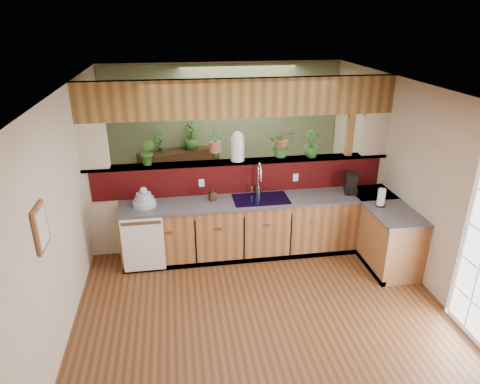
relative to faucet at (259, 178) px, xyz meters
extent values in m
cube|color=#57321A|center=(-0.24, -1.13, -1.18)|extent=(4.60, 7.00, 0.01)
cube|color=brown|center=(-0.24, -1.13, 1.42)|extent=(4.60, 7.00, 0.01)
cube|color=beige|center=(-0.24, 2.37, 0.12)|extent=(4.60, 0.02, 2.60)
cube|color=beige|center=(-2.54, -1.13, 0.12)|extent=(0.02, 7.00, 2.60)
cube|color=beige|center=(2.06, -1.13, 0.12)|extent=(0.02, 7.00, 2.60)
cube|color=beige|center=(-0.24, 0.22, -0.51)|extent=(4.60, 0.15, 1.35)
cube|color=#380708|center=(-0.24, 0.14, -0.06)|extent=(4.40, 0.02, 0.45)
cube|color=brown|center=(-0.24, 0.22, 0.19)|extent=(4.60, 0.21, 0.04)
cube|color=brown|center=(-0.24, 0.22, 1.14)|extent=(4.60, 0.15, 0.55)
cube|color=beige|center=(-2.34, 0.22, 0.52)|extent=(0.40, 0.15, 0.70)
cube|color=beige|center=(1.86, 0.22, 0.52)|extent=(0.40, 0.15, 0.70)
cube|color=brown|center=(1.46, 0.22, 0.12)|extent=(0.10, 0.10, 2.60)
cube|color=brown|center=(-0.24, 0.22, 0.19)|extent=(4.60, 0.21, 0.04)
cube|color=brown|center=(-0.24, 0.22, 1.14)|extent=(4.60, 0.15, 0.55)
cube|color=#5E704C|center=(-0.24, 2.35, 0.12)|extent=(4.55, 0.02, 2.55)
cube|color=brown|center=(0.01, -0.15, -0.75)|extent=(4.10, 0.60, 0.86)
cube|color=#45454A|center=(0.01, -0.15, -0.30)|extent=(4.14, 0.64, 0.04)
cube|color=brown|center=(1.76, -0.59, -0.75)|extent=(0.60, 1.48, 0.86)
cube|color=#45454A|center=(1.76, -0.59, -0.30)|extent=(0.64, 1.52, 0.04)
cube|color=brown|center=(1.76, -0.15, -0.75)|extent=(0.60, 0.60, 0.86)
cube|color=#45454A|center=(1.76, -0.15, -0.30)|extent=(0.64, 0.64, 0.04)
cube|color=black|center=(0.01, -0.42, -1.14)|extent=(4.10, 0.06, 0.08)
cube|color=black|center=(1.49, -0.59, -1.14)|extent=(0.06, 1.48, 0.08)
cube|color=white|center=(-1.72, -0.46, -0.73)|extent=(0.58, 0.02, 0.82)
cube|color=#B7B7B2|center=(-1.72, -0.48, -0.38)|extent=(0.54, 0.01, 0.05)
cube|color=black|center=(0.01, -0.15, -0.30)|extent=(0.82, 0.50, 0.03)
cube|color=black|center=(-0.18, -0.15, -0.38)|extent=(0.34, 0.40, 0.16)
cube|color=black|center=(0.20, -0.15, -0.38)|extent=(0.34, 0.40, 0.16)
cube|color=brown|center=(-2.52, -1.93, 0.37)|extent=(0.03, 0.35, 0.45)
cube|color=silver|center=(-2.50, -1.93, 0.37)|extent=(0.01, 0.27, 0.37)
cylinder|color=#B7B7B2|center=(0.00, 0.05, -0.23)|extent=(0.08, 0.08, 0.11)
cylinder|color=#B7B7B2|center=(0.00, 0.05, -0.03)|extent=(0.03, 0.03, 0.31)
torus|color=#B7B7B2|center=(0.00, -0.03, 0.13)|extent=(0.22, 0.11, 0.23)
cylinder|color=#B7B7B2|center=(0.00, -0.13, 0.05)|extent=(0.03, 0.03, 0.13)
cylinder|color=#B7B7B2|center=(-0.09, 0.05, -0.20)|extent=(0.03, 0.03, 0.11)
cylinder|color=#9DA9CB|center=(-1.68, -0.13, -0.24)|extent=(0.33, 0.33, 0.07)
cylinder|color=#9DA9CB|center=(-1.68, -0.13, -0.18)|extent=(0.27, 0.27, 0.06)
cylinder|color=#9DA9CB|center=(-1.68, -0.13, -0.12)|extent=(0.21, 0.21, 0.06)
sphere|color=#9DA9CB|center=(-1.68, -0.13, -0.04)|extent=(0.10, 0.10, 0.10)
imported|color=#392615|center=(-0.70, -0.09, -0.18)|extent=(0.11, 0.12, 0.20)
cube|color=black|center=(1.40, -0.11, -0.13)|extent=(0.17, 0.27, 0.31)
cube|color=black|center=(1.40, -0.20, -0.23)|extent=(0.14, 0.10, 0.10)
cylinder|color=silver|center=(1.40, -0.17, -0.19)|extent=(0.08, 0.08, 0.08)
cylinder|color=black|center=(1.64, -0.66, -0.27)|extent=(0.13, 0.13, 0.02)
cylinder|color=#B7B7B2|center=(1.64, -0.66, -0.14)|extent=(0.02, 0.02, 0.28)
cylinder|color=white|center=(1.64, -0.66, -0.14)|extent=(0.11, 0.11, 0.24)
cylinder|color=silver|center=(-0.28, 0.22, 0.38)|extent=(0.20, 0.20, 0.34)
sphere|color=silver|center=(-0.28, 0.22, 0.57)|extent=(0.18, 0.18, 0.18)
imported|color=#26541D|center=(-1.59, 0.22, 0.41)|extent=(0.27, 0.24, 0.40)
imported|color=#26541D|center=(0.87, 0.22, 0.42)|extent=(0.26, 0.26, 0.41)
cylinder|color=brown|center=(-0.62, 0.22, 0.68)|extent=(0.01, 0.01, 0.37)
cylinder|color=brown|center=(-0.62, 0.22, 0.44)|extent=(0.18, 0.18, 0.15)
imported|color=#26541D|center=(-0.62, 0.22, 0.67)|extent=(0.21, 0.15, 0.38)
cylinder|color=brown|center=(0.39, 0.22, 0.67)|extent=(0.01, 0.01, 0.40)
cylinder|color=brown|center=(0.39, 0.22, 0.41)|extent=(0.19, 0.19, 0.17)
imported|color=#26541D|center=(0.39, 0.22, 0.65)|extent=(0.42, 0.38, 0.41)
cube|color=black|center=(-1.14, 2.12, -0.68)|extent=(1.58, 0.95, 1.02)
imported|color=#26541D|center=(-1.49, 2.12, 0.02)|extent=(0.21, 0.15, 0.38)
imported|color=#26541D|center=(-0.88, 2.12, 0.10)|extent=(0.39, 0.39, 0.53)
imported|color=#26541D|center=(0.27, 1.01, -0.85)|extent=(0.76, 0.72, 0.67)
camera|label=1|loc=(-1.20, -5.81, 2.27)|focal=32.00mm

